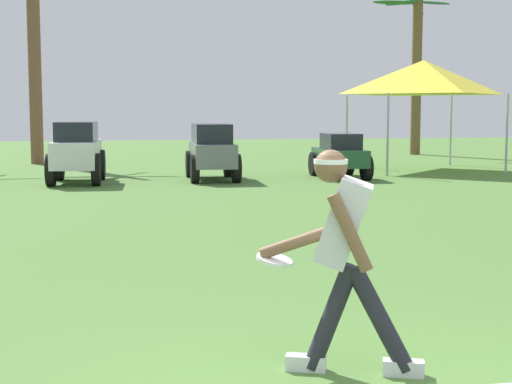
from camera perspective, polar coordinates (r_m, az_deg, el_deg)
frisbee_thrower at (r=4.99m, az=6.39°, el=-4.15°), size 0.98×0.70×1.43m
frisbee_in_flight at (r=5.25m, az=1.35°, el=-4.94°), size 0.35×0.35×0.08m
parked_car_slot_c at (r=18.50m, az=-12.91°, el=2.96°), size 1.33×2.42×1.40m
parked_car_slot_d at (r=18.89m, az=-3.23°, el=3.10°), size 1.26×2.45×1.34m
parked_car_slot_e at (r=19.42m, az=6.11°, el=2.69°), size 1.16×2.23×1.10m
palm_tree_left_of_centre at (r=25.39m, az=-15.83°, el=9.79°), size 3.12×3.06×6.04m
palm_tree_right_of_centre at (r=30.17m, az=11.59°, el=9.32°), size 3.17×3.25×5.99m
event_tent at (r=22.36m, az=12.07°, el=8.15°), size 3.47×3.47×3.04m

